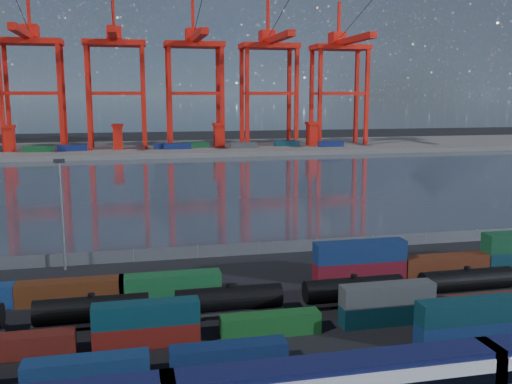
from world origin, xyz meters
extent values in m
plane|color=black|center=(0.00, 0.00, 0.00)|extent=(700.00, 700.00, 0.00)
plane|color=#303945|center=(0.00, 105.00, 0.01)|extent=(700.00, 700.00, 0.00)
cube|color=#514F4C|center=(0.00, 210.00, 1.00)|extent=(700.00, 70.00, 2.00)
cone|color=#1E2630|center=(-200.00, 1600.00, 260.00)|extent=(1100.00, 1100.00, 520.00)
cone|color=#1E2630|center=(200.00, 1600.00, 230.00)|extent=(1040.00, 1040.00, 460.00)
cone|color=#1E2630|center=(600.00, 1600.00, 190.00)|extent=(960.00, 960.00, 380.00)
cone|color=#1E2630|center=(950.00, 1600.00, 150.00)|extent=(840.00, 840.00, 300.00)
cube|color=#10143B|center=(-4.90, -21.54, 5.47)|extent=(27.08, 2.92, 0.54)
cube|color=navy|center=(-24.46, -9.81, 1.21)|extent=(11.16, 2.27, 2.42)
cube|color=#0F214D|center=(-11.47, -9.81, 1.21)|extent=(11.16, 2.27, 2.42)
cube|color=navy|center=(13.78, -9.81, 1.21)|extent=(11.16, 2.27, 2.42)
cube|color=#0B313B|center=(13.78, -9.81, 3.63)|extent=(11.16, 2.27, 2.42)
cube|color=#521610|center=(-31.46, -3.12, 1.18)|extent=(10.91, 2.22, 2.36)
cube|color=#62140E|center=(-18.93, -3.12, 1.18)|extent=(10.91, 2.22, 2.36)
cube|color=#0B323E|center=(-18.93, -3.12, 3.55)|extent=(10.91, 2.22, 2.36)
cube|color=#16551F|center=(-5.73, -3.12, 1.18)|extent=(10.91, 2.22, 2.36)
cube|color=#0B323C|center=(7.87, -3.12, 1.18)|extent=(10.91, 2.22, 2.36)
cube|color=#414446|center=(7.87, -3.12, 3.55)|extent=(10.91, 2.22, 2.36)
cube|color=#4F1B0F|center=(19.78, -3.12, 1.18)|extent=(10.91, 2.22, 2.36)
cube|color=#502510|center=(-27.85, 11.86, 1.41)|extent=(13.05, 2.65, 2.83)
cube|color=#17572A|center=(-15.40, 11.86, 1.41)|extent=(13.05, 2.65, 2.83)
cube|color=maroon|center=(10.81, 11.86, 1.41)|extent=(13.05, 2.65, 2.83)
cube|color=navy|center=(10.81, 11.86, 4.24)|extent=(13.05, 2.65, 2.83)
cube|color=#582511|center=(24.07, 11.86, 1.41)|extent=(13.05, 2.65, 2.83)
cylinder|color=black|center=(-24.72, 2.98, 2.20)|extent=(12.45, 2.78, 2.78)
cylinder|color=black|center=(-24.72, 2.98, 3.74)|extent=(0.77, 0.77, 0.48)
cube|color=black|center=(-24.72, 2.98, 0.67)|extent=(12.93, 1.92, 0.38)
cube|color=black|center=(-29.03, 2.98, 0.29)|extent=(2.40, 1.72, 0.57)
cube|color=black|center=(-20.41, 2.98, 0.29)|extent=(2.40, 1.72, 0.57)
cylinder|color=black|center=(-9.22, 2.98, 2.20)|extent=(12.45, 2.78, 2.78)
cylinder|color=black|center=(-9.22, 2.98, 3.74)|extent=(0.77, 0.77, 0.48)
cube|color=black|center=(-9.22, 2.98, 0.67)|extent=(12.93, 1.92, 0.38)
cube|color=black|center=(-13.53, 2.98, 0.29)|extent=(2.40, 1.72, 0.57)
cube|color=black|center=(-4.91, 2.98, 0.29)|extent=(2.40, 1.72, 0.57)
cylinder|color=black|center=(6.28, 2.98, 2.20)|extent=(12.45, 2.78, 2.78)
cylinder|color=black|center=(6.28, 2.98, 3.74)|extent=(0.77, 0.77, 0.48)
cube|color=black|center=(6.28, 2.98, 0.67)|extent=(12.93, 1.92, 0.38)
cube|color=black|center=(1.97, 2.98, 0.29)|extent=(2.40, 1.72, 0.57)
cube|color=black|center=(10.59, 2.98, 0.29)|extent=(2.40, 1.72, 0.57)
cylinder|color=black|center=(21.78, 2.98, 2.20)|extent=(12.45, 2.78, 2.78)
cylinder|color=black|center=(21.78, 2.98, 3.74)|extent=(0.77, 0.77, 0.48)
cube|color=black|center=(21.78, 2.98, 0.67)|extent=(12.93, 1.92, 0.38)
cube|color=black|center=(17.47, 2.98, 0.29)|extent=(2.40, 1.72, 0.57)
cube|color=black|center=(26.09, 2.98, 0.29)|extent=(2.40, 1.72, 0.57)
cube|color=#595B5E|center=(0.00, 28.00, 1.00)|extent=(160.00, 0.06, 2.00)
cylinder|color=slate|center=(-30.00, 28.00, 1.10)|extent=(0.12, 0.12, 2.20)
cylinder|color=slate|center=(-20.00, 28.00, 1.10)|extent=(0.12, 0.12, 2.20)
cylinder|color=slate|center=(-10.00, 28.00, 1.10)|extent=(0.12, 0.12, 2.20)
cylinder|color=slate|center=(0.00, 28.00, 1.10)|extent=(0.12, 0.12, 2.20)
cylinder|color=slate|center=(10.00, 28.00, 1.10)|extent=(0.12, 0.12, 2.20)
cylinder|color=slate|center=(20.00, 28.00, 1.10)|extent=(0.12, 0.12, 2.20)
cylinder|color=slate|center=(30.00, 28.00, 1.10)|extent=(0.12, 0.12, 2.20)
cylinder|color=slate|center=(40.00, 28.00, 1.10)|extent=(0.12, 0.12, 2.20)
cylinder|color=slate|center=(-30.00, 26.00, 8.00)|extent=(0.36, 0.36, 16.00)
cube|color=black|center=(-30.00, 26.00, 16.30)|extent=(1.60, 0.40, 0.60)
cube|color=red|center=(-71.77, 198.58, 24.08)|extent=(1.71, 1.71, 48.17)
cube|color=red|center=(-71.77, 211.42, 24.08)|extent=(1.71, 1.71, 48.17)
cube|color=red|center=(-48.23, 198.58, 24.08)|extent=(1.71, 1.71, 48.17)
cube|color=red|center=(-48.23, 211.42, 24.08)|extent=(1.71, 1.71, 48.17)
cube|color=red|center=(-60.00, 198.58, 26.49)|extent=(23.55, 1.50, 1.50)
cube|color=red|center=(-60.00, 211.42, 26.49)|extent=(23.55, 1.50, 1.50)
cube|color=red|center=(-60.00, 205.00, 48.17)|extent=(26.76, 14.99, 2.35)
cube|color=red|center=(-60.00, 192.16, 50.31)|extent=(3.21, 51.38, 2.68)
cube|color=red|center=(-60.00, 209.28, 52.99)|extent=(6.42, 8.56, 5.35)
cube|color=red|center=(-60.00, 207.14, 61.01)|extent=(1.28, 1.28, 17.13)
cylinder|color=black|center=(-60.00, 189.59, 57.80)|extent=(0.26, 44.06, 14.53)
cube|color=red|center=(-36.77, 198.58, 24.08)|extent=(1.71, 1.71, 48.17)
cube|color=red|center=(-36.77, 211.42, 24.08)|extent=(1.71, 1.71, 48.17)
cube|color=red|center=(-13.23, 198.58, 24.08)|extent=(1.71, 1.71, 48.17)
cube|color=red|center=(-13.23, 211.42, 24.08)|extent=(1.71, 1.71, 48.17)
cube|color=red|center=(-25.00, 198.58, 26.49)|extent=(23.55, 1.50, 1.50)
cube|color=red|center=(-25.00, 211.42, 26.49)|extent=(23.55, 1.50, 1.50)
cube|color=red|center=(-25.00, 205.00, 48.17)|extent=(26.76, 14.99, 2.35)
cube|color=red|center=(-25.00, 192.16, 50.31)|extent=(3.21, 51.38, 2.68)
cube|color=red|center=(-25.00, 209.28, 52.99)|extent=(6.42, 8.56, 5.35)
cube|color=red|center=(-25.00, 207.14, 61.01)|extent=(1.28, 1.28, 17.13)
cylinder|color=black|center=(-25.00, 189.59, 57.80)|extent=(0.26, 44.06, 14.53)
cube|color=red|center=(-1.77, 198.58, 24.08)|extent=(1.71, 1.71, 48.17)
cube|color=red|center=(-1.77, 211.42, 24.08)|extent=(1.71, 1.71, 48.17)
cube|color=red|center=(21.77, 198.58, 24.08)|extent=(1.71, 1.71, 48.17)
cube|color=red|center=(21.77, 211.42, 24.08)|extent=(1.71, 1.71, 48.17)
cube|color=red|center=(10.00, 198.58, 26.49)|extent=(23.55, 1.50, 1.50)
cube|color=red|center=(10.00, 211.42, 26.49)|extent=(23.55, 1.50, 1.50)
cube|color=red|center=(10.00, 205.00, 48.17)|extent=(26.76, 14.99, 2.35)
cube|color=red|center=(10.00, 192.16, 50.31)|extent=(3.21, 51.38, 2.68)
cube|color=red|center=(10.00, 209.28, 52.99)|extent=(6.42, 8.56, 5.35)
cube|color=red|center=(10.00, 207.14, 61.01)|extent=(1.28, 1.28, 17.13)
cylinder|color=black|center=(10.00, 189.59, 57.80)|extent=(0.26, 44.06, 14.53)
cube|color=red|center=(33.23, 198.58, 24.08)|extent=(1.71, 1.71, 48.17)
cube|color=red|center=(33.23, 211.42, 24.08)|extent=(1.71, 1.71, 48.17)
cube|color=red|center=(56.77, 198.58, 24.08)|extent=(1.71, 1.71, 48.17)
cube|color=red|center=(56.77, 211.42, 24.08)|extent=(1.71, 1.71, 48.17)
cube|color=red|center=(45.00, 198.58, 26.49)|extent=(23.55, 1.50, 1.50)
cube|color=red|center=(45.00, 211.42, 26.49)|extent=(23.55, 1.50, 1.50)
cube|color=red|center=(45.00, 205.00, 48.17)|extent=(26.76, 14.99, 2.35)
cube|color=red|center=(45.00, 192.16, 50.31)|extent=(3.21, 51.38, 2.68)
cube|color=red|center=(45.00, 209.28, 52.99)|extent=(6.42, 8.56, 5.35)
cube|color=red|center=(45.00, 207.14, 61.01)|extent=(1.28, 1.28, 17.13)
cylinder|color=black|center=(45.00, 189.59, 57.80)|extent=(0.26, 44.06, 14.53)
cube|color=red|center=(68.23, 198.58, 24.08)|extent=(1.71, 1.71, 48.17)
cube|color=red|center=(68.23, 211.42, 24.08)|extent=(1.71, 1.71, 48.17)
cube|color=red|center=(91.77, 198.58, 24.08)|extent=(1.71, 1.71, 48.17)
cube|color=red|center=(91.77, 211.42, 24.08)|extent=(1.71, 1.71, 48.17)
cube|color=red|center=(80.00, 198.58, 26.49)|extent=(23.55, 1.50, 1.50)
cube|color=red|center=(80.00, 211.42, 26.49)|extent=(23.55, 1.50, 1.50)
cube|color=red|center=(80.00, 205.00, 48.17)|extent=(26.76, 14.99, 2.35)
cube|color=red|center=(80.00, 192.16, 50.31)|extent=(3.21, 51.38, 2.68)
cube|color=red|center=(80.00, 209.28, 52.99)|extent=(6.42, 8.56, 5.35)
cube|color=red|center=(80.00, 207.14, 61.01)|extent=(1.28, 1.28, 17.13)
cylinder|color=black|center=(80.00, 189.59, 57.80)|extent=(0.26, 44.06, 14.53)
cube|color=navy|center=(0.66, 194.68, 3.30)|extent=(12.00, 2.44, 2.60)
cube|color=navy|center=(71.34, 190.93, 3.30)|extent=(12.00, 2.44, 2.60)
cube|color=navy|center=(-3.64, 196.08, 3.30)|extent=(12.00, 2.44, 2.60)
cube|color=#3F4244|center=(30.38, 192.70, 3.30)|extent=(12.00, 2.44, 2.60)
cube|color=#144C23|center=(-57.75, 194.20, 3.30)|extent=(12.00, 2.44, 2.60)
cube|color=navy|center=(-44.16, 195.53, 3.30)|extent=(12.00, 2.44, 2.60)
cube|color=#144C23|center=(9.34, 199.48, 3.30)|extent=(12.00, 2.44, 2.60)
cube|color=#0C3842|center=(52.41, 198.83, 3.30)|extent=(12.00, 2.44, 2.60)
cube|color=red|center=(-70.00, 200.00, 7.00)|extent=(4.00, 6.00, 10.00)
cube|color=red|center=(-70.00, 200.00, 12.50)|extent=(5.00, 7.00, 1.20)
cube|color=red|center=(-25.00, 200.00, 7.00)|extent=(4.00, 6.00, 10.00)
cube|color=red|center=(-25.00, 200.00, 12.50)|extent=(5.00, 7.00, 1.20)
cube|color=red|center=(20.00, 200.00, 7.00)|extent=(4.00, 6.00, 10.00)
cube|color=red|center=(20.00, 200.00, 12.50)|extent=(5.00, 7.00, 1.20)
cube|color=red|center=(65.00, 200.00, 7.00)|extent=(4.00, 6.00, 10.00)
cube|color=red|center=(65.00, 200.00, 12.50)|extent=(5.00, 7.00, 1.20)
camera|label=1|loc=(-19.92, -59.86, 25.67)|focal=40.00mm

